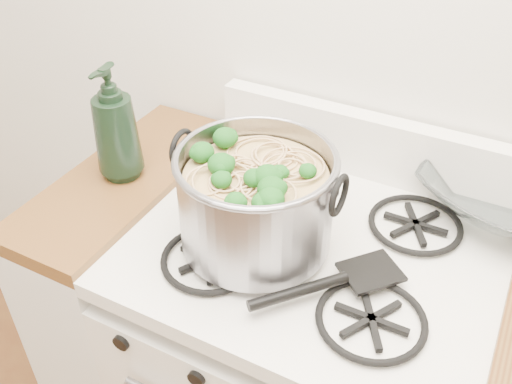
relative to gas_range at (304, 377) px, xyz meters
The scene contains 6 objects.
gas_range is the anchor object (origin of this frame).
counter_left 0.51m from the gas_range, behind, with size 0.25×0.65×0.92m.
stock_pot 0.60m from the gas_range, 150.41° to the right, with size 0.35×0.32×0.22m.
spatula 0.52m from the gas_range, 19.52° to the right, with size 0.29×0.31×0.02m, color black, non-canonical shape.
glass_bowl 0.65m from the gas_range, 42.08° to the left, with size 0.13×0.13×0.03m, color white.
bottle 0.80m from the gas_range, behind, with size 0.11×0.11×0.28m, color black.
Camera 1 is at (0.30, 0.41, 1.72)m, focal length 40.00 mm.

